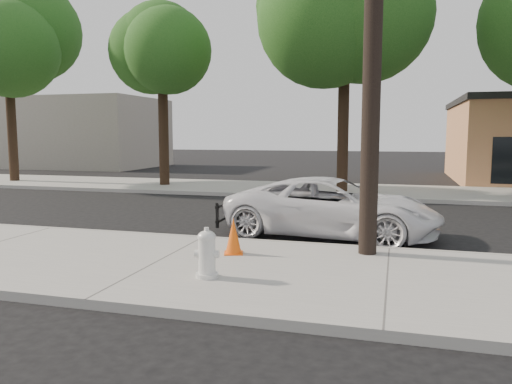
# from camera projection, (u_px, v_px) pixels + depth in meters

# --- Properties ---
(ground) EXTENTS (120.00, 120.00, 0.00)m
(ground) POSITION_uv_depth(u_px,v_px,m) (233.00, 226.00, 13.13)
(ground) COLOR black
(ground) RESTS_ON ground
(near_sidewalk) EXTENTS (90.00, 4.40, 0.15)m
(near_sidewalk) POSITION_uv_depth(u_px,v_px,m) (158.00, 265.00, 9.01)
(near_sidewalk) COLOR gray
(near_sidewalk) RESTS_ON ground
(far_sidewalk) EXTENTS (90.00, 5.00, 0.15)m
(far_sidewalk) POSITION_uv_depth(u_px,v_px,m) (296.00, 189.00, 21.24)
(far_sidewalk) COLOR gray
(far_sidewalk) RESTS_ON ground
(curb_near) EXTENTS (90.00, 0.12, 0.16)m
(curb_near) POSITION_uv_depth(u_px,v_px,m) (204.00, 240.00, 11.11)
(curb_near) COLOR #9E9B93
(curb_near) RESTS_ON ground
(building_far) EXTENTS (14.00, 8.00, 5.00)m
(building_far) POSITION_uv_depth(u_px,v_px,m) (64.00, 133.00, 37.36)
(building_far) COLOR gray
(building_far) RESTS_ON ground
(utility_pole) EXTENTS (1.40, 0.34, 9.00)m
(utility_pole) POSITION_uv_depth(u_px,v_px,m) (374.00, 8.00, 9.03)
(utility_pole) COLOR black
(utility_pole) RESTS_ON near_sidewalk
(tree_a) EXTENTS (4.65, 4.50, 9.00)m
(tree_a) POSITION_uv_depth(u_px,v_px,m) (8.00, 47.00, 23.60)
(tree_a) COLOR black
(tree_a) RESTS_ON far_sidewalk
(tree_b) EXTENTS (4.34, 4.20, 8.45)m
(tree_b) POSITION_uv_depth(u_px,v_px,m) (164.00, 48.00, 21.69)
(tree_b) COLOR black
(tree_b) RESTS_ON far_sidewalk
(tree_c) EXTENTS (4.96, 4.80, 9.55)m
(tree_c) POSITION_uv_depth(u_px,v_px,m) (351.00, 16.00, 19.03)
(tree_c) COLOR black
(tree_c) RESTS_ON far_sidewalk
(police_cruiser) EXTENTS (5.25, 2.89, 1.39)m
(police_cruiser) POSITION_uv_depth(u_px,v_px,m) (333.00, 207.00, 11.83)
(police_cruiser) COLOR silver
(police_cruiser) RESTS_ON ground
(fire_hydrant) EXTENTS (0.40, 0.37, 0.76)m
(fire_hydrant) POSITION_uv_depth(u_px,v_px,m) (207.00, 255.00, 7.92)
(fire_hydrant) COLOR silver
(fire_hydrant) RESTS_ON near_sidewalk
(traffic_cone) EXTENTS (0.44, 0.44, 0.69)m
(traffic_cone) POSITION_uv_depth(u_px,v_px,m) (233.00, 236.00, 9.50)
(traffic_cone) COLOR #F3580C
(traffic_cone) RESTS_ON near_sidewalk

